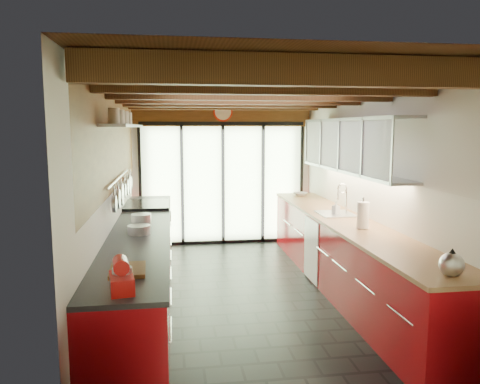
{
  "coord_description": "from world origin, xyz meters",
  "views": [
    {
      "loc": [
        -0.9,
        -5.54,
        2.08
      ],
      "look_at": [
        -0.03,
        0.4,
        1.25
      ],
      "focal_mm": 35.0,
      "sensor_mm": 36.0,
      "label": 1
    }
  ],
  "objects_px": {
    "stand_mixer": "(122,277)",
    "kettle": "(452,263)",
    "soap_bottle": "(336,208)",
    "bowl": "(300,194)",
    "paper_towel": "(363,215)"
  },
  "relations": [
    {
      "from": "soap_bottle",
      "to": "kettle",
      "type": "bearing_deg",
      "value": -90.0
    },
    {
      "from": "soap_bottle",
      "to": "bowl",
      "type": "distance_m",
      "value": 1.76
    },
    {
      "from": "soap_bottle",
      "to": "stand_mixer",
      "type": "bearing_deg",
      "value": -134.02
    },
    {
      "from": "stand_mixer",
      "to": "kettle",
      "type": "xyz_separation_m",
      "value": [
        2.54,
        -0.01,
        -0.0
      ]
    },
    {
      "from": "stand_mixer",
      "to": "paper_towel",
      "type": "relative_size",
      "value": 0.83
    },
    {
      "from": "kettle",
      "to": "paper_towel",
      "type": "relative_size",
      "value": 0.71
    },
    {
      "from": "stand_mixer",
      "to": "soap_bottle",
      "type": "bearing_deg",
      "value": 45.98
    },
    {
      "from": "bowl",
      "to": "stand_mixer",
      "type": "bearing_deg",
      "value": -120.05
    },
    {
      "from": "stand_mixer",
      "to": "soap_bottle",
      "type": "distance_m",
      "value": 3.66
    },
    {
      "from": "stand_mixer",
      "to": "bowl",
      "type": "distance_m",
      "value": 5.07
    },
    {
      "from": "paper_towel",
      "to": "soap_bottle",
      "type": "xyz_separation_m",
      "value": [
        0.0,
        0.89,
        -0.06
      ]
    },
    {
      "from": "stand_mixer",
      "to": "soap_bottle",
      "type": "height_order",
      "value": "stand_mixer"
    },
    {
      "from": "stand_mixer",
      "to": "paper_towel",
      "type": "bearing_deg",
      "value": 34.33
    },
    {
      "from": "bowl",
      "to": "kettle",
      "type": "bearing_deg",
      "value": -90.0
    },
    {
      "from": "kettle",
      "to": "soap_bottle",
      "type": "xyz_separation_m",
      "value": [
        -0.0,
        2.64,
        -0.01
      ]
    }
  ]
}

